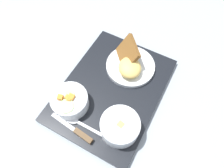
# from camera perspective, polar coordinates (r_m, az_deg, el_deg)

# --- Properties ---
(ground_plane) EXTENTS (4.00, 4.00, 0.00)m
(ground_plane) POSITION_cam_1_polar(r_m,az_deg,el_deg) (0.71, 0.00, -1.92)
(ground_plane) COLOR #99A3AD
(serving_tray) EXTENTS (0.48, 0.39, 0.02)m
(serving_tray) POSITION_cam_1_polar(r_m,az_deg,el_deg) (0.71, 0.00, -1.56)
(serving_tray) COLOR black
(serving_tray) RESTS_ON ground_plane
(bowl_salad) EXTENTS (0.12, 0.12, 0.06)m
(bowl_salad) POSITION_cam_1_polar(r_m,az_deg,el_deg) (0.66, -11.97, -4.68)
(bowl_salad) COLOR silver
(bowl_salad) RESTS_ON serving_tray
(bowl_soup) EXTENTS (0.12, 0.12, 0.06)m
(bowl_soup) POSITION_cam_1_polar(r_m,az_deg,el_deg) (0.61, 2.29, -11.97)
(bowl_soup) COLOR silver
(bowl_soup) RESTS_ON serving_tray
(plate_main) EXTENTS (0.18, 0.18, 0.10)m
(plate_main) POSITION_cam_1_polar(r_m,az_deg,el_deg) (0.73, 4.88, 5.65)
(plate_main) COLOR silver
(plate_main) RESTS_ON serving_tray
(knife) EXTENTS (0.02, 0.16, 0.02)m
(knife) POSITION_cam_1_polar(r_m,az_deg,el_deg) (0.64, -9.17, -13.80)
(knife) COLOR silver
(knife) RESTS_ON serving_tray
(spoon) EXTENTS (0.04, 0.14, 0.01)m
(spoon) POSITION_cam_1_polar(r_m,az_deg,el_deg) (0.65, -9.84, -10.67)
(spoon) COLOR silver
(spoon) RESTS_ON serving_tray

